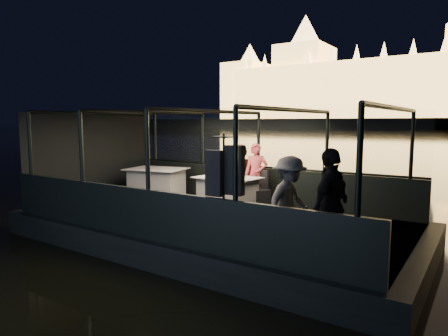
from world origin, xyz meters
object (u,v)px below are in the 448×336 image
Objects in this scene: person_woman_coral at (256,176)px; chair_port_left at (230,187)px; passenger_stripe at (289,197)px; coat_stand at (224,196)px; dining_table_central at (227,193)px; dining_table_aft at (157,184)px; wine_bottle at (213,172)px; passenger_dark at (331,205)px; chair_port_right at (259,189)px; person_man_maroon at (242,174)px.

chair_port_left is at bearing -179.15° from person_woman_coral.
passenger_stripe is at bearing -76.04° from person_woman_coral.
passenger_stripe is at bearing 39.95° from coat_stand.
chair_port_left reaches higher than dining_table_central.
dining_table_aft is at bearing 76.99° from passenger_stripe.
passenger_stripe is (4.86, -2.04, 0.47)m from dining_table_aft.
wine_bottle is at bearing -144.44° from person_woman_coral.
chair_port_left reaches higher than dining_table_aft.
dining_table_central is at bearing 54.22° from wine_bottle.
passenger_stripe is 0.90× the size of passenger_dark.
passenger_stripe reaches higher than dining_table_central.
dining_table_aft is at bearing -179.65° from chair_port_left.
person_woman_coral reaches higher than wine_bottle.
dining_table_central is 1.61× the size of chair_port_right.
dining_table_central is 3.96m from passenger_dark.
passenger_dark reaches higher than passenger_stripe.
person_man_maroon is 0.99× the size of passenger_stripe.
dining_table_central is at bearing -1.99° from dining_table_aft.
person_woman_coral is at bearing 59.76° from wine_bottle.
wine_bottle is at bearing -125.78° from dining_table_central.
dining_table_aft is 1.71× the size of chair_port_right.
chair_port_left is 0.55× the size of passenger_stripe.
person_man_maroon reaches higher than dining_table_central.
coat_stand is 3.62m from person_woman_coral.
coat_stand is at bearing -48.44° from chair_port_right.
chair_port_right reaches higher than chair_port_left.
dining_table_aft is 1.02× the size of person_man_maroon.
wine_bottle is at bearing -95.43° from person_man_maroon.
passenger_stripe reaches higher than person_woman_coral.
person_woman_coral is 4.11m from passenger_dark.
wine_bottle reaches higher than dining_table_central.
passenger_stripe is (1.91, -2.47, 0.40)m from chair_port_right.
dining_table_central is at bearing -75.06° from chair_port_left.
chair_port_right is 3.84m from passenger_dark.
person_man_maroon is at bearing -124.98° from passenger_dark.
passenger_dark is (0.77, -0.24, 0.00)m from passenger_stripe.
person_woman_coral is (-0.20, 0.21, 0.30)m from chair_port_right.
coat_stand is at bearing -68.33° from chair_port_left.
dining_table_aft is at bearing -160.25° from person_man_maroon.
person_man_maroon is 0.89× the size of passenger_dark.
dining_table_central is 0.85× the size of passenger_dark.
dining_table_central is at bearing -82.33° from person_man_maroon.
wine_bottle is at bearing -111.80° from chair_port_right.
person_man_maroon is at bearing 80.16° from wine_bottle.
coat_stand reaches higher than chair_port_right.
coat_stand reaches higher than person_man_maroon.
chair_port_right is at bearing 41.30° from dining_table_central.
dining_table_central is 0.50m from chair_port_left.
passenger_stripe is at bearing -42.27° from person_man_maroon.
person_woman_coral is at bearing 15.78° from chair_port_left.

